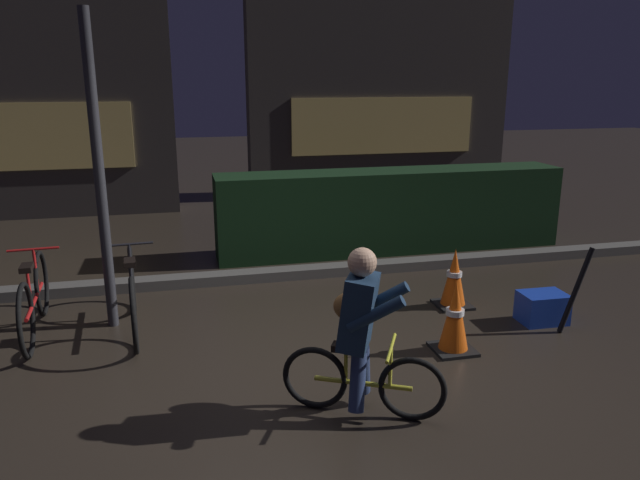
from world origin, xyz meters
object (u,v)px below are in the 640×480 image
(blue_crate, at_px, (542,308))
(cyclist, at_px, (361,331))
(parked_bike_left_mid, at_px, (34,299))
(closed_umbrella, at_px, (576,290))
(traffic_cone_near, at_px, (455,318))
(street_post, at_px, (99,176))
(traffic_cone_far, at_px, (454,279))
(parked_bike_center_left, at_px, (133,294))

(blue_crate, xyz_separation_m, cyclist, (-2.24, -1.17, 0.48))
(parked_bike_left_mid, relative_size, closed_umbrella, 1.96)
(traffic_cone_near, bearing_deg, closed_umbrella, 6.56)
(traffic_cone_near, bearing_deg, parked_bike_left_mid, 161.24)
(street_post, height_order, traffic_cone_far, street_post)
(traffic_cone_near, bearing_deg, traffic_cone_far, 64.81)
(street_post, distance_m, blue_crate, 4.42)
(parked_bike_left_mid, height_order, closed_umbrella, closed_umbrella)
(parked_bike_left_mid, distance_m, blue_crate, 4.87)
(cyclist, bearing_deg, traffic_cone_far, 75.12)
(blue_crate, xyz_separation_m, closed_umbrella, (0.16, -0.25, 0.26))
(traffic_cone_near, relative_size, blue_crate, 1.47)
(parked_bike_center_left, bearing_deg, traffic_cone_near, -116.77)
(street_post, bearing_deg, traffic_cone_near, -23.53)
(blue_crate, height_order, cyclist, cyclist)
(parked_bike_left_mid, xyz_separation_m, parked_bike_center_left, (0.89, -0.10, 0.01))
(parked_bike_center_left, relative_size, traffic_cone_near, 2.63)
(parked_bike_center_left, distance_m, traffic_cone_far, 3.24)
(street_post, relative_size, traffic_cone_far, 4.68)
(parked_bike_center_left, relative_size, closed_umbrella, 2.01)
(street_post, xyz_separation_m, traffic_cone_near, (2.99, -1.30, -1.16))
(traffic_cone_near, height_order, traffic_cone_far, traffic_cone_near)
(parked_bike_center_left, xyz_separation_m, closed_umbrella, (4.07, -1.00, 0.05))
(street_post, relative_size, parked_bike_center_left, 1.72)
(traffic_cone_near, distance_m, closed_umbrella, 1.32)
(parked_bike_left_mid, xyz_separation_m, blue_crate, (4.80, -0.84, -0.20))
(parked_bike_left_mid, distance_m, cyclist, 3.26)
(cyclist, distance_m, closed_umbrella, 2.58)
(traffic_cone_near, distance_m, cyclist, 1.38)
(street_post, distance_m, closed_umbrella, 4.57)
(blue_crate, relative_size, closed_umbrella, 0.52)
(blue_crate, bearing_deg, traffic_cone_far, 138.23)
(street_post, distance_m, traffic_cone_far, 3.66)
(parked_bike_center_left, bearing_deg, parked_bike_left_mid, 79.46)
(parked_bike_left_mid, bearing_deg, street_post, -88.85)
(street_post, relative_size, cyclist, 2.36)
(closed_umbrella, bearing_deg, traffic_cone_far, 126.60)
(street_post, relative_size, traffic_cone_near, 4.54)
(blue_crate, bearing_deg, traffic_cone_near, -160.65)
(blue_crate, height_order, closed_umbrella, closed_umbrella)
(parked_bike_center_left, distance_m, traffic_cone_near, 3.00)
(parked_bike_left_mid, relative_size, traffic_cone_far, 2.66)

